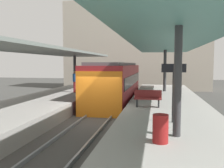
{
  "coord_description": "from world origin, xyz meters",
  "views": [
    {
      "loc": [
        3.19,
        -12.47,
        3.2
      ],
      "look_at": [
        0.16,
        3.92,
        1.84
      ],
      "focal_mm": 39.28,
      "sensor_mm": 36.0,
      "label": 1
    }
  ],
  "objects": [
    {
      "name": "canopy_left",
      "position": [
        -3.8,
        1.4,
        3.99
      ],
      "size": [
        4.18,
        21.0,
        3.1
      ],
      "color": "#333335",
      "rests_on": "platform_left"
    },
    {
      "name": "commuter_train",
      "position": [
        0.0,
        6.46,
        1.73
      ],
      "size": [
        2.78,
        11.59,
        3.1
      ],
      "color": "maroon",
      "rests_on": "track_ballast"
    },
    {
      "name": "platform_left",
      "position": [
        -3.8,
        0.0,
        0.5
      ],
      "size": [
        4.4,
        28.0,
        1.0
      ],
      "primitive_type": "cube",
      "color": "gray",
      "rests_on": "ground_plane"
    },
    {
      "name": "platform_bench",
      "position": [
        2.74,
        0.13,
        1.46
      ],
      "size": [
        1.4,
        0.41,
        0.86
      ],
      "color": "black",
      "rests_on": "platform_right"
    },
    {
      "name": "platform_right",
      "position": [
        3.8,
        0.0,
        0.5
      ],
      "size": [
        4.4,
        28.0,
        1.0
      ],
      "primitive_type": "cube",
      "color": "gray",
      "rests_on": "ground_plane"
    },
    {
      "name": "station_building_backdrop",
      "position": [
        0.49,
        20.0,
        5.5
      ],
      "size": [
        18.0,
        6.0,
        11.0
      ],
      "primitive_type": "cube",
      "color": "#A89E8E",
      "rests_on": "ground_plane"
    },
    {
      "name": "passenger_near_bench",
      "position": [
        -3.11,
        5.73,
        1.86
      ],
      "size": [
        0.36,
        0.36,
        1.66
      ],
      "color": "maroon",
      "rests_on": "platform_left"
    },
    {
      "name": "rail_near_side",
      "position": [
        -0.72,
        0.0,
        0.27
      ],
      "size": [
        0.08,
        28.0,
        0.14
      ],
      "primitive_type": "cube",
      "color": "slate",
      "rests_on": "track_ballast"
    },
    {
      "name": "canopy_right",
      "position": [
        3.8,
        1.4,
        4.36
      ],
      "size": [
        4.18,
        21.0,
        3.49
      ],
      "color": "#333335",
      "rests_on": "platform_right"
    },
    {
      "name": "track_ballast",
      "position": [
        0.0,
        0.0,
        0.1
      ],
      "size": [
        3.2,
        28.0,
        0.2
      ],
      "primitive_type": "cube",
      "color": "#423F3D",
      "rests_on": "ground_plane"
    },
    {
      "name": "rail_far_side",
      "position": [
        0.72,
        0.0,
        0.27
      ],
      "size": [
        0.08,
        28.0,
        0.14
      ],
      "primitive_type": "cube",
      "color": "slate",
      "rests_on": "track_ballast"
    },
    {
      "name": "platform_sign",
      "position": [
        3.79,
        -3.1,
        2.62
      ],
      "size": [
        0.9,
        0.08,
        2.21
      ],
      "color": "#262628",
      "rests_on": "platform_right"
    },
    {
      "name": "ground_plane",
      "position": [
        0.0,
        0.0,
        0.0
      ],
      "size": [
        80.0,
        80.0,
        0.0
      ],
      "primitive_type": "plane",
      "color": "#383835"
    },
    {
      "name": "litter_bin",
      "position": [
        3.3,
        -5.63,
        1.4
      ],
      "size": [
        0.44,
        0.44,
        0.8
      ],
      "primitive_type": "cylinder",
      "color": "maroon",
      "rests_on": "platform_right"
    }
  ]
}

